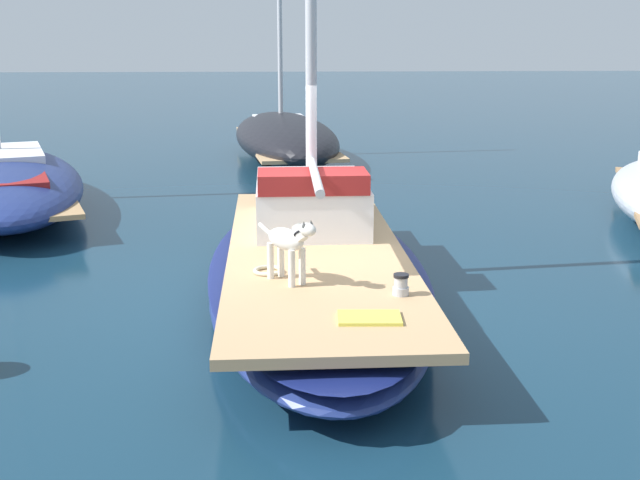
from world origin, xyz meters
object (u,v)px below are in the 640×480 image
Objects in this scene: dog_white at (289,242)px; sailboat_main at (316,274)px; moored_boat_far_astern at (285,137)px; moored_boat_port_side at (2,181)px; coiled_rope at (268,271)px; deck_winch at (401,285)px; deck_towel at (369,318)px.

sailboat_main is at bearing 76.13° from dog_white.
moored_boat_far_astern is 0.96× the size of moored_boat_port_side.
moored_boat_port_side reaches higher than dog_white.
moored_boat_far_astern is (0.28, 12.06, -0.10)m from coiled_rope.
dog_white is 3.85× the size of deck_winch.
moored_boat_far_astern is (-0.64, 13.54, -0.09)m from deck_towel.
deck_winch is at bearing -85.49° from moored_boat_far_astern.
sailboat_main is 1.19m from coiled_rope.
moored_boat_port_side is at bearing 130.57° from deck_winch.
sailboat_main is at bearing 98.36° from deck_towel.
coiled_rope is at bearing -118.77° from sailboat_main.
moored_boat_port_side reaches higher than moored_boat_far_astern.
moored_boat_far_astern is (0.06, 12.42, -0.50)m from dog_white.
coiled_rope is 0.04× the size of moored_boat_far_astern.
coiled_rope is (-0.22, 0.35, -0.40)m from dog_white.
moored_boat_port_side is at bearing 126.37° from deck_towel.
deck_towel is at bearing -119.54° from deck_winch.
moored_boat_far_astern is at bearing 47.17° from moored_boat_port_side.
dog_white reaches higher than deck_winch.
dog_white is 1.44× the size of deck_towel.
moored_boat_port_side is (-5.84, 7.93, -0.16)m from deck_towel.
sailboat_main is at bearing 112.30° from deck_winch.
deck_towel is (-0.38, -0.67, -0.08)m from deck_winch.
moored_boat_far_astern reaches higher than dog_white.
coiled_rope is (-0.55, -1.00, 0.35)m from sailboat_main.
dog_white reaches higher than deck_towel.
sailboat_main is 34.62× the size of deck_winch.
moored_boat_port_side is at bearing 127.35° from coiled_rope.
deck_towel is at bearing -81.64° from sailboat_main.
coiled_rope is at bearing -52.65° from moored_boat_port_side.
moored_boat_port_side is (-5.20, -5.61, -0.07)m from moored_boat_far_astern.
moored_boat_far_astern is at bearing 88.69° from coiled_rope.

